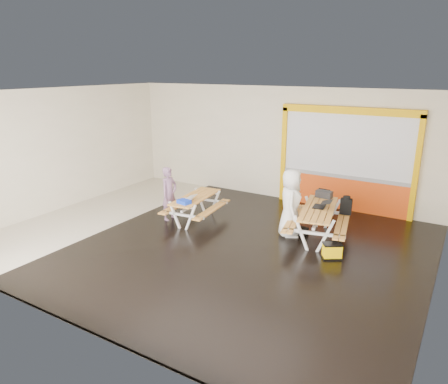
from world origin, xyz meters
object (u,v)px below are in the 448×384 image
Objects in this scene: person_right at (291,204)px; toolbox at (324,194)px; laptop_right at (322,205)px; backpack at (346,205)px; picnic_table_right at (318,216)px; laptop_left at (189,199)px; blue_pouch at (184,202)px; person_left at (169,194)px; picnic_table_left at (196,202)px; fluke_bag at (332,251)px; dark_case at (298,231)px.

toolbox is at bearing -50.09° from person_right.
laptop_right reaches higher than backpack.
picnic_table_right is 4.98× the size of backpack.
backpack is (0.61, -0.12, -0.16)m from toolbox.
toolbox is at bearing 104.33° from laptop_right.
laptop_left is 1.30× the size of blue_pouch.
person_right reaches higher than person_left.
picnic_table_left is 4.11× the size of laptop_right.
picnic_table_right is 1.19m from fluke_bag.
picnic_table_right reaches higher than fluke_bag.
person_left is 0.86× the size of person_right.
backpack is at bearing 96.79° from fluke_bag.
dark_case is at bearing -74.08° from person_left.
picnic_table_right is 3.98m from person_left.
person_right is 1.43m from backpack.
laptop_left is 0.26m from blue_pouch.
backpack is (3.62, 1.65, -0.03)m from laptop_left.
laptop_left is at bearing -149.53° from toolbox.
person_right is 5.30× the size of blue_pouch.
picnic_table_right is 0.71m from person_right.
picnic_table_left is 4.58× the size of toolbox.
laptop_left is at bearing -96.70° from person_left.
blue_pouch is (0.77, -0.38, 0.01)m from person_left.
dark_case is at bearing -142.57° from backpack.
backpack is (1.10, 0.90, -0.11)m from person_right.
toolbox reaches higher than dark_case.
laptop_right is at bearing 121.31° from fluke_bag.
blue_pouch is at bearing -151.87° from backpack.
person_right is (2.56, 0.37, 0.30)m from picnic_table_left.
dark_case is (3.40, 0.81, -0.63)m from person_left.
blue_pouch is 3.60m from toolbox.
person_right is at bearing 8.29° from picnic_table_left.
toolbox reaches higher than picnic_table_left.
person_left is at bearing -167.52° from laptop_right.
backpack is (3.67, 1.27, 0.19)m from picnic_table_left.
laptop_right is 3.40m from blue_pouch.
laptop_right is (3.94, 0.87, 0.12)m from person_left.
person_right is (3.24, 0.63, 0.10)m from person_left.
person_right is 0.77m from dark_case.
fluke_bag is at bearing -144.39° from person_right.
picnic_table_left is 0.84× the size of picnic_table_right.
blue_pouch is (-2.47, -1.01, -0.09)m from person_right.
dark_case is (-0.54, -0.06, -0.75)m from laptop_right.
fluke_bag is at bearing 3.78° from blue_pouch.
person_left is at bearing -158.99° from picnic_table_left.
picnic_table_left is 0.75m from person_left.
dark_case is (2.72, 0.55, -0.43)m from picnic_table_left.
picnic_table_left is at bearing 97.72° from laptop_left.
toolbox reaches higher than laptop_left.
blue_pouch is (-3.13, -1.16, 0.15)m from picnic_table_right.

